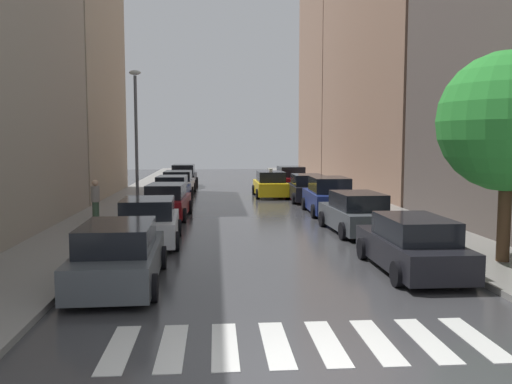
# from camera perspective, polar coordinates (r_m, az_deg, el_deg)

# --- Properties ---
(ground_plane) EXTENTS (28.00, 72.00, 0.04)m
(ground_plane) POSITION_cam_1_polar(r_m,az_deg,el_deg) (32.01, -1.64, -0.96)
(ground_plane) COLOR #3A3A3D
(sidewalk_left) EXTENTS (3.00, 72.00, 0.15)m
(sidewalk_left) POSITION_cam_1_polar(r_m,az_deg,el_deg) (32.36, -13.22, -0.87)
(sidewalk_left) COLOR gray
(sidewalk_left) RESTS_ON ground
(sidewalk_right) EXTENTS (3.00, 72.00, 0.15)m
(sidewalk_right) POSITION_cam_1_polar(r_m,az_deg,el_deg) (32.95, 9.73, -0.69)
(sidewalk_right) COLOR gray
(sidewalk_right) RESTS_ON ground
(crosswalk_stripes) EXTENTS (6.75, 2.20, 0.01)m
(crosswalk_stripes) POSITION_cam_1_polar(r_m,az_deg,el_deg) (9.85, 4.84, -15.65)
(crosswalk_stripes) COLOR silver
(crosswalk_stripes) RESTS_ON ground
(building_left_mid) EXTENTS (6.00, 12.08, 16.94)m
(building_left_mid) POSITION_cam_1_polar(r_m,az_deg,el_deg) (36.16, -20.07, 12.94)
(building_left_mid) COLOR #B2A38C
(building_left_mid) RESTS_ON ground
(building_right_mid) EXTENTS (6.00, 20.68, 20.13)m
(building_right_mid) POSITION_cam_1_polar(r_m,az_deg,el_deg) (39.76, 14.53, 14.70)
(building_right_mid) COLOR #8C6B56
(building_right_mid) RESTS_ON ground
(building_right_far) EXTENTS (6.00, 13.27, 24.73)m
(building_right_far) POSITION_cam_1_polar(r_m,az_deg,el_deg) (56.51, 8.77, 14.35)
(building_right_far) COLOR #8C6B56
(building_right_far) RESTS_ON ground
(parked_car_left_nearest) EXTENTS (2.20, 4.77, 1.56)m
(parked_car_left_nearest) POSITION_cam_1_polar(r_m,az_deg,el_deg) (13.69, -14.31, -6.57)
(parked_car_left_nearest) COLOR #474C51
(parked_car_left_nearest) RESTS_ON ground
(parked_car_left_second) EXTENTS (2.28, 4.19, 1.59)m
(parked_car_left_second) POSITION_cam_1_polar(r_m,az_deg,el_deg) (18.87, -11.29, -3.19)
(parked_car_left_second) COLOR silver
(parked_car_left_second) RESTS_ON ground
(parked_car_left_third) EXTENTS (2.18, 4.63, 1.59)m
(parked_car_left_third) POSITION_cam_1_polar(r_m,az_deg,el_deg) (25.09, -9.40, -1.04)
(parked_car_left_third) COLOR maroon
(parked_car_left_third) RESTS_ON ground
(parked_car_left_fourth) EXTENTS (2.10, 4.24, 1.59)m
(parked_car_left_fourth) POSITION_cam_1_polar(r_m,az_deg,el_deg) (30.71, -8.84, 0.14)
(parked_car_left_fourth) COLOR navy
(parked_car_left_fourth) RESTS_ON ground
(parked_car_left_fifth) EXTENTS (2.20, 4.78, 1.57)m
(parked_car_left_fifth) POSITION_cam_1_polar(r_m,az_deg,el_deg) (36.08, -8.21, 0.92)
(parked_car_left_fifth) COLOR silver
(parked_car_left_fifth) RESTS_ON ground
(parked_car_left_sixth) EXTENTS (2.07, 4.62, 1.74)m
(parked_car_left_sixth) POSITION_cam_1_polar(r_m,az_deg,el_deg) (41.86, -7.64, 1.64)
(parked_car_left_sixth) COLOR black
(parked_car_left_sixth) RESTS_ON ground
(parked_car_right_nearest) EXTENTS (2.01, 4.71, 1.53)m
(parked_car_right_nearest) POSITION_cam_1_polar(r_m,az_deg,el_deg) (15.26, 16.14, -5.44)
(parked_car_right_nearest) COLOR black
(parked_car_right_nearest) RESTS_ON ground
(parked_car_right_second) EXTENTS (2.24, 4.66, 1.58)m
(parked_car_right_second) POSITION_cam_1_polar(r_m,az_deg,el_deg) (21.19, 10.56, -2.26)
(parked_car_right_second) COLOR #474C51
(parked_car_right_second) RESTS_ON ground
(parked_car_right_third) EXTENTS (2.16, 4.57, 1.80)m
(parked_car_right_third) POSITION_cam_1_polar(r_m,az_deg,el_deg) (26.43, 7.67, -0.50)
(parked_car_right_third) COLOR navy
(parked_car_right_third) RESTS_ON ground
(parked_car_right_fourth) EXTENTS (2.16, 4.24, 1.60)m
(parked_car_right_fourth) POSITION_cam_1_polar(r_m,az_deg,el_deg) (31.74, 5.43, 0.36)
(parked_car_right_fourth) COLOR black
(parked_car_right_fourth) RESTS_ON ground
(parked_car_right_fifth) EXTENTS (2.20, 4.21, 1.77)m
(parked_car_right_fifth) POSITION_cam_1_polar(r_m,az_deg,el_deg) (37.90, 3.65, 1.30)
(parked_car_right_fifth) COLOR maroon
(parked_car_right_fifth) RESTS_ON ground
(taxi_midroad) EXTENTS (2.10, 4.32, 1.81)m
(taxi_midroad) POSITION_cam_1_polar(r_m,az_deg,el_deg) (34.15, 1.53, 0.76)
(taxi_midroad) COLOR yellow
(taxi_midroad) RESTS_ON ground
(pedestrian_foreground) EXTENTS (0.36, 0.36, 1.77)m
(pedestrian_foreground) POSITION_cam_1_polar(r_m,az_deg,el_deg) (23.59, -16.61, -0.79)
(pedestrian_foreground) COLOR #38513D
(pedestrian_foreground) RESTS_ON sidewalk_left
(street_tree_right) EXTENTS (3.90, 3.90, 5.88)m
(street_tree_right) POSITION_cam_1_polar(r_m,az_deg,el_deg) (16.58, 25.13, 6.72)
(street_tree_right) COLOR #513823
(street_tree_right) RESTS_ON sidewalk_right
(lamp_post_left) EXTENTS (0.60, 0.28, 6.99)m
(lamp_post_left) POSITION_cam_1_polar(r_m,az_deg,el_deg) (28.65, -12.56, 6.57)
(lamp_post_left) COLOR #595B60
(lamp_post_left) RESTS_ON sidewalk_left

